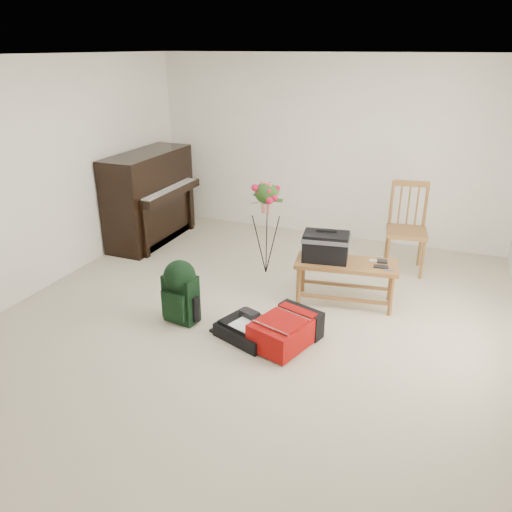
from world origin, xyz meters
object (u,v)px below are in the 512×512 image
at_px(flower_stand, 266,229).
at_px(red_suitcase, 287,328).
at_px(black_duffel, 249,329).
at_px(bench, 333,251).
at_px(piano, 151,199).
at_px(dining_chair, 407,229).
at_px(green_backpack, 180,289).

bearing_deg(flower_stand, red_suitcase, -49.48).
xyz_separation_m(red_suitcase, black_duffel, (-0.36, -0.06, -0.06)).
bearing_deg(bench, red_suitcase, -108.53).
relative_size(piano, flower_stand, 1.29).
bearing_deg(red_suitcase, dining_chair, 86.83).
distance_m(bench, red_suitcase, 1.08).
distance_m(green_backpack, flower_stand, 1.47).
distance_m(piano, dining_chair, 3.46).
bearing_deg(red_suitcase, black_duffel, -153.34).
bearing_deg(black_duffel, red_suitcase, 29.13).
relative_size(piano, green_backpack, 2.29).
bearing_deg(dining_chair, green_backpack, -140.66).
bearing_deg(black_duffel, green_backpack, -161.87).
height_order(bench, flower_stand, flower_stand).
distance_m(black_duffel, flower_stand, 1.56).
xyz_separation_m(bench, green_backpack, (-1.28, -1.01, -0.22)).
relative_size(red_suitcase, green_backpack, 1.15).
height_order(red_suitcase, green_backpack, green_backpack).
bearing_deg(green_backpack, dining_chair, 56.06).
bearing_deg(green_backpack, red_suitcase, 9.43).
xyz_separation_m(dining_chair, red_suitcase, (-0.81, -2.11, -0.38)).
bearing_deg(dining_chair, red_suitcase, -119.73).
bearing_deg(flower_stand, piano, 178.82).
distance_m(piano, green_backpack, 2.42).
height_order(piano, green_backpack, piano).
bearing_deg(red_suitcase, green_backpack, -160.73).
bearing_deg(piano, green_backpack, -50.65).
height_order(piano, black_duffel, piano).
height_order(dining_chair, red_suitcase, dining_chair).
bearing_deg(flower_stand, black_duffel, -62.96).
distance_m(dining_chair, red_suitcase, 2.29).
height_order(dining_chair, green_backpack, dining_chair).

